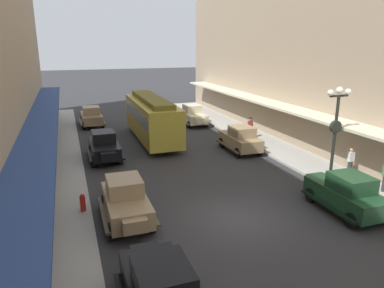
{
  "coord_description": "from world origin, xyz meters",
  "views": [
    {
      "loc": [
        -6.6,
        -12.62,
        7.37
      ],
      "look_at": [
        0.0,
        6.0,
        1.8
      ],
      "focal_mm": 33.23,
      "sensor_mm": 36.0,
      "label": 1
    }
  ],
  "objects_px": {
    "parked_car_1": "(346,192)",
    "parked_car_2": "(104,145)",
    "parked_car_6": "(240,138)",
    "streetcar": "(152,117)",
    "lamp_post_with_clock": "(335,132)",
    "pedestrian_3": "(49,158)",
    "fire_hydrant": "(83,202)",
    "parked_car_3": "(126,200)",
    "pedestrian_4": "(38,194)",
    "parked_car_0": "(91,116)",
    "parked_car_5": "(193,115)",
    "pedestrian_2": "(350,161)",
    "pedestrian_0": "(250,128)"
  },
  "relations": [
    {
      "from": "parked_car_1",
      "to": "parked_car_2",
      "type": "distance_m",
      "value": 14.9
    },
    {
      "from": "parked_car_6",
      "to": "streetcar",
      "type": "height_order",
      "value": "streetcar"
    },
    {
      "from": "lamp_post_with_clock",
      "to": "pedestrian_3",
      "type": "distance_m",
      "value": 15.96
    },
    {
      "from": "parked_car_6",
      "to": "fire_hydrant",
      "type": "relative_size",
      "value": 5.22
    },
    {
      "from": "streetcar",
      "to": "fire_hydrant",
      "type": "height_order",
      "value": "streetcar"
    },
    {
      "from": "parked_car_3",
      "to": "lamp_post_with_clock",
      "type": "distance_m",
      "value": 11.19
    },
    {
      "from": "parked_car_6",
      "to": "pedestrian_4",
      "type": "distance_m",
      "value": 14.18
    },
    {
      "from": "parked_car_2",
      "to": "pedestrian_3",
      "type": "relative_size",
      "value": 2.6
    },
    {
      "from": "parked_car_0",
      "to": "streetcar",
      "type": "height_order",
      "value": "streetcar"
    },
    {
      "from": "parked_car_1",
      "to": "parked_car_5",
      "type": "height_order",
      "value": "same"
    },
    {
      "from": "parked_car_3",
      "to": "lamp_post_with_clock",
      "type": "xyz_separation_m",
      "value": [
        11.0,
        0.26,
        2.04
      ]
    },
    {
      "from": "parked_car_5",
      "to": "fire_hydrant",
      "type": "bearing_deg",
      "value": -124.6
    },
    {
      "from": "parked_car_6",
      "to": "parked_car_3",
      "type": "bearing_deg",
      "value": -140.85
    },
    {
      "from": "parked_car_2",
      "to": "streetcar",
      "type": "relative_size",
      "value": 0.44
    },
    {
      "from": "pedestrian_2",
      "to": "pedestrian_3",
      "type": "distance_m",
      "value": 17.26
    },
    {
      "from": "parked_car_0",
      "to": "pedestrian_4",
      "type": "distance_m",
      "value": 18.15
    },
    {
      "from": "parked_car_5",
      "to": "parked_car_6",
      "type": "xyz_separation_m",
      "value": [
        0.24,
        -9.31,
        0.0
      ]
    },
    {
      "from": "pedestrian_0",
      "to": "parked_car_6",
      "type": "bearing_deg",
      "value": -130.81
    },
    {
      "from": "pedestrian_4",
      "to": "parked_car_1",
      "type": "bearing_deg",
      "value": -18.25
    },
    {
      "from": "fire_hydrant",
      "to": "pedestrian_0",
      "type": "height_order",
      "value": "pedestrian_0"
    },
    {
      "from": "lamp_post_with_clock",
      "to": "pedestrian_3",
      "type": "height_order",
      "value": "lamp_post_with_clock"
    },
    {
      "from": "streetcar",
      "to": "parked_car_5",
      "type": "bearing_deg",
      "value": 41.23
    },
    {
      "from": "pedestrian_2",
      "to": "parked_car_6",
      "type": "bearing_deg",
      "value": 116.7
    },
    {
      "from": "pedestrian_2",
      "to": "parked_car_2",
      "type": "bearing_deg",
      "value": 147.17
    },
    {
      "from": "parked_car_5",
      "to": "fire_hydrant",
      "type": "height_order",
      "value": "parked_car_5"
    },
    {
      "from": "parked_car_6",
      "to": "fire_hydrant",
      "type": "xyz_separation_m",
      "value": [
        -11.09,
        -6.43,
        -0.38
      ]
    },
    {
      "from": "lamp_post_with_clock",
      "to": "parked_car_6",
      "type": "bearing_deg",
      "value": 102.69
    },
    {
      "from": "parked_car_1",
      "to": "pedestrian_2",
      "type": "distance_m",
      "value": 4.68
    },
    {
      "from": "pedestrian_4",
      "to": "pedestrian_2",
      "type": "bearing_deg",
      "value": -3.45
    },
    {
      "from": "streetcar",
      "to": "pedestrian_4",
      "type": "bearing_deg",
      "value": -125.5
    },
    {
      "from": "parked_car_6",
      "to": "pedestrian_4",
      "type": "xyz_separation_m",
      "value": [
        -12.92,
        -5.85,
        0.05
      ]
    },
    {
      "from": "parked_car_3",
      "to": "parked_car_6",
      "type": "height_order",
      "value": "same"
    },
    {
      "from": "parked_car_3",
      "to": "parked_car_5",
      "type": "bearing_deg",
      "value": 61.72
    },
    {
      "from": "pedestrian_4",
      "to": "parked_car_5",
      "type": "bearing_deg",
      "value": 50.1
    },
    {
      "from": "lamp_post_with_clock",
      "to": "pedestrian_4",
      "type": "relative_size",
      "value": 3.15
    },
    {
      "from": "lamp_post_with_clock",
      "to": "pedestrian_0",
      "type": "relative_size",
      "value": 3.09
    },
    {
      "from": "parked_car_5",
      "to": "streetcar",
      "type": "bearing_deg",
      "value": -138.77
    },
    {
      "from": "parked_car_1",
      "to": "parked_car_6",
      "type": "height_order",
      "value": "same"
    },
    {
      "from": "parked_car_1",
      "to": "parked_car_2",
      "type": "xyz_separation_m",
      "value": [
        -9.43,
        11.53,
        0.0
      ]
    },
    {
      "from": "parked_car_3",
      "to": "pedestrian_4",
      "type": "xyz_separation_m",
      "value": [
        -3.57,
        1.76,
        0.05
      ]
    },
    {
      "from": "parked_car_1",
      "to": "pedestrian_2",
      "type": "height_order",
      "value": "parked_car_1"
    },
    {
      "from": "parked_car_3",
      "to": "streetcar",
      "type": "relative_size",
      "value": 0.44
    },
    {
      "from": "parked_car_1",
      "to": "pedestrian_3",
      "type": "distance_m",
      "value": 16.01
    },
    {
      "from": "parked_car_1",
      "to": "lamp_post_with_clock",
      "type": "xyz_separation_m",
      "value": [
        1.51,
        2.81,
        2.04
      ]
    },
    {
      "from": "parked_car_3",
      "to": "pedestrian_3",
      "type": "relative_size",
      "value": 2.6
    },
    {
      "from": "pedestrian_0",
      "to": "parked_car_2",
      "type": "bearing_deg",
      "value": -174.69
    },
    {
      "from": "parked_car_1",
      "to": "lamp_post_with_clock",
      "type": "bearing_deg",
      "value": 61.74
    },
    {
      "from": "lamp_post_with_clock",
      "to": "pedestrian_2",
      "type": "bearing_deg",
      "value": 16.12
    },
    {
      "from": "parked_car_1",
      "to": "streetcar",
      "type": "distance_m",
      "value": 16.07
    },
    {
      "from": "fire_hydrant",
      "to": "pedestrian_4",
      "type": "distance_m",
      "value": 1.96
    }
  ]
}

